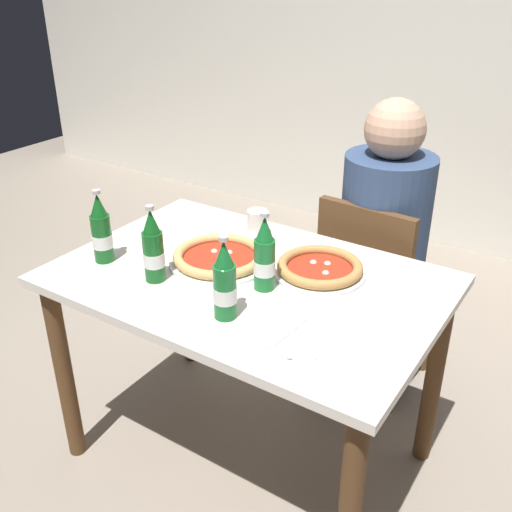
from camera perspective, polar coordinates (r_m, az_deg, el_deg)
The scene contains 13 objects.
ground_plane at distance 2.31m, azimuth -0.72°, elevation -18.47°, with size 8.00×8.00×0.00m, color gray.
back_wall_tiled at distance 3.67m, azimuth 19.96°, elevation 20.17°, with size 7.00×0.10×2.60m, color silver.
dining_table_main at distance 1.91m, azimuth -0.82°, elevation -4.97°, with size 1.20×0.80×0.75m.
chair_behind_table at distance 2.38m, azimuth 11.22°, elevation -2.80°, with size 0.43×0.43×0.85m.
diner_seated at distance 2.37m, azimuth 12.01°, elevation -0.19°, with size 0.34×0.34×1.21m.
pizza_margherita_near at distance 1.92m, azimuth -3.57°, elevation -0.16°, with size 0.33×0.33×0.04m.
pizza_marinara_far at distance 1.86m, azimuth 6.20°, elevation -1.21°, with size 0.29×0.29×0.04m.
beer_bottle_left at distance 1.74m, azimuth 0.83°, elevation -0.13°, with size 0.07×0.07×0.25m.
beer_bottle_center at distance 1.60m, azimuth -3.05°, elevation -2.73°, with size 0.07×0.07×0.25m.
beer_bottle_right at distance 1.81m, azimuth -9.93°, elevation 0.63°, with size 0.07×0.07×0.25m.
beer_bottle_extra at distance 1.96m, azimuth -14.76°, elevation 2.30°, with size 0.07×0.07×0.25m.
napkin_with_cutlery at distance 1.57m, azimuth 3.79°, elevation -7.80°, with size 0.19×0.19×0.01m.
paper_cup at distance 2.10m, azimuth 0.12°, elevation 3.23°, with size 0.07×0.07×0.10m, color white.
Camera 1 is at (0.91, -1.34, 1.65)m, focal length 41.27 mm.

